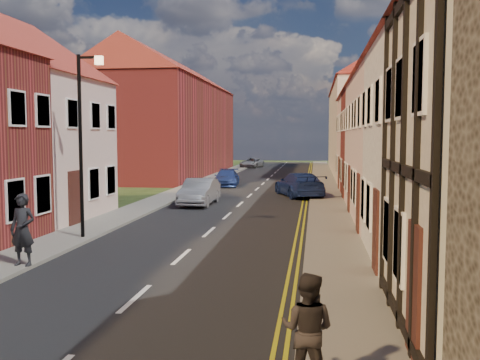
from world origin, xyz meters
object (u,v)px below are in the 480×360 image
lamppost (83,134)px  pedestrian_left_b (23,230)px  car_distant (252,163)px  car_far_b (299,185)px  car_far (227,178)px  pedestrian_right (307,330)px  car_mid (199,192)px

lamppost → pedestrian_left_b: size_ratio=3.20×
pedestrian_left_b → car_distant: bearing=94.3°
car_distant → car_far_b: (6.08, -27.82, 0.13)m
car_far → car_distant: 21.96m
car_distant → pedestrian_right: 52.02m
car_mid → car_far_b: size_ratio=0.85×
car_distant → pedestrian_right: size_ratio=2.63×
car_mid → car_distant: car_mid is taller
car_far → pedestrian_right: pedestrian_right is taller
car_far → pedestrian_right: bearing=-82.5°
pedestrian_right → pedestrian_left_b: 9.37m
lamppost → car_far_b: lamppost is taller
car_distant → pedestrian_left_b: bearing=-80.7°
car_distant → car_far_b: size_ratio=0.84×
pedestrian_right → car_far_b: (-0.82, 23.74, -0.19)m
car_distant → pedestrian_left_b: size_ratio=2.16×
car_distant → car_far: bearing=-77.9°
car_far_b → pedestrian_left_b: (-6.58, -18.00, 0.36)m
pedestrian_right → pedestrian_left_b: (-7.40, 5.74, 0.16)m
car_mid → car_far: bearing=92.4°
car_far → car_distant: size_ratio=0.98×
car_far_b → pedestrian_left_b: pedestrian_left_b is taller
car_far → car_far_b: car_far_b is taller
pedestrian_left_b → pedestrian_right: bearing=-32.9°
car_distant → pedestrian_left_b: pedestrian_left_b is taller
pedestrian_right → car_far_b: pedestrian_right is taller
car_mid → car_distant: (-1.19, 32.25, -0.11)m
car_far → pedestrian_left_b: bearing=-97.3°
car_mid → pedestrian_right: (5.71, -19.31, 0.22)m
car_far_b → pedestrian_left_b: size_ratio=2.57×
car_mid → pedestrian_right: 20.14m
lamppost → pedestrian_right: (7.51, -9.74, -2.65)m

